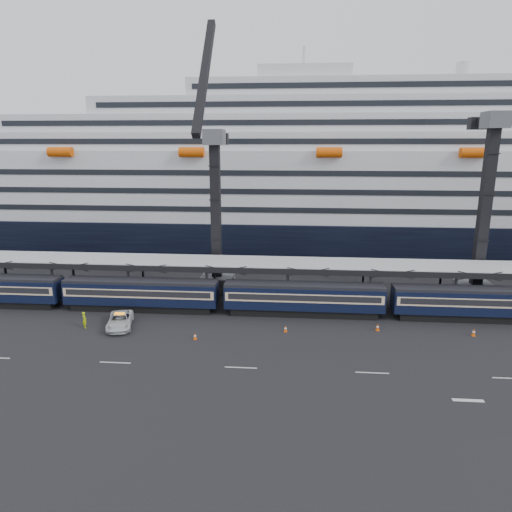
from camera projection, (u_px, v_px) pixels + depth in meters
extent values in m
plane|color=black|center=(386.00, 354.00, 45.02)|extent=(260.00, 260.00, 0.00)
cube|color=beige|center=(115.00, 363.00, 43.23)|extent=(3.00, 0.15, 0.02)
cube|color=beige|center=(241.00, 368.00, 42.27)|extent=(3.00, 0.15, 0.02)
cube|color=beige|center=(372.00, 373.00, 41.31)|extent=(3.00, 0.15, 0.02)
cube|color=beige|center=(510.00, 378.00, 40.35)|extent=(3.00, 0.15, 0.02)
cube|color=beige|center=(468.00, 400.00, 36.88)|extent=(2.50, 0.40, 0.02)
cube|color=black|center=(142.00, 306.00, 56.83)|extent=(17.48, 2.40, 0.90)
cube|color=black|center=(141.00, 293.00, 56.39)|extent=(19.00, 2.80, 2.70)
cube|color=beige|center=(141.00, 290.00, 56.32)|extent=(18.62, 2.92, 1.05)
cube|color=black|center=(141.00, 290.00, 56.31)|extent=(17.86, 2.98, 0.70)
cube|color=black|center=(141.00, 281.00, 56.03)|extent=(19.00, 2.50, 0.35)
cube|color=black|center=(303.00, 311.00, 55.23)|extent=(17.48, 2.40, 0.90)
cube|color=black|center=(304.00, 297.00, 54.79)|extent=(19.00, 2.80, 2.70)
cube|color=beige|center=(304.00, 295.00, 54.72)|extent=(18.62, 2.92, 1.05)
cube|color=black|center=(304.00, 294.00, 54.71)|extent=(17.86, 2.98, 0.70)
cube|color=black|center=(304.00, 285.00, 54.43)|extent=(19.00, 2.50, 0.35)
cube|color=black|center=(474.00, 316.00, 53.62)|extent=(17.48, 2.40, 0.90)
cube|color=black|center=(475.00, 302.00, 53.19)|extent=(19.00, 2.80, 2.70)
cube|color=beige|center=(476.00, 299.00, 53.12)|extent=(18.62, 2.92, 1.05)
cube|color=black|center=(476.00, 299.00, 53.11)|extent=(17.86, 2.98, 0.70)
cube|color=black|center=(477.00, 289.00, 52.83)|extent=(19.00, 2.50, 0.35)
cube|color=#A1A5AA|center=(367.00, 265.00, 57.26)|extent=(130.00, 6.00, 0.25)
cube|color=black|center=(371.00, 274.00, 54.43)|extent=(130.00, 0.25, 0.70)
cube|color=black|center=(364.00, 261.00, 60.23)|extent=(130.00, 0.25, 0.70)
cube|color=black|center=(5.00, 270.00, 64.63)|extent=(0.25, 0.25, 5.40)
cube|color=black|center=(53.00, 284.00, 58.41)|extent=(0.25, 0.25, 5.40)
cube|color=black|center=(73.00, 272.00, 63.82)|extent=(0.25, 0.25, 5.40)
cube|color=black|center=(129.00, 286.00, 57.61)|extent=(0.25, 0.25, 5.40)
cube|color=black|center=(143.00, 274.00, 63.02)|extent=(0.25, 0.25, 5.40)
cube|color=black|center=(207.00, 288.00, 56.81)|extent=(0.25, 0.25, 5.40)
cube|color=black|center=(214.00, 275.00, 62.22)|extent=(0.25, 0.25, 5.40)
cube|color=black|center=(287.00, 290.00, 56.00)|extent=(0.25, 0.25, 5.40)
cube|color=black|center=(288.00, 277.00, 61.42)|extent=(0.25, 0.25, 5.40)
cube|color=black|center=(370.00, 292.00, 55.20)|extent=(0.25, 0.25, 5.40)
cube|color=black|center=(363.00, 279.00, 60.62)|extent=(0.25, 0.25, 5.40)
cube|color=black|center=(455.00, 294.00, 54.40)|extent=(0.25, 0.25, 5.40)
cube|color=black|center=(440.00, 281.00, 59.82)|extent=(0.25, 0.25, 5.40)
cube|color=black|center=(342.00, 232.00, 88.67)|extent=(200.00, 28.00, 7.00)
cube|color=silver|center=(344.00, 182.00, 86.38)|extent=(190.00, 26.88, 12.00)
cube|color=silver|center=(346.00, 142.00, 84.57)|extent=(160.00, 24.64, 3.00)
cube|color=black|center=(354.00, 141.00, 72.60)|extent=(153.60, 0.12, 0.90)
cube|color=silver|center=(346.00, 125.00, 83.84)|extent=(124.00, 21.84, 3.00)
cube|color=black|center=(354.00, 122.00, 73.23)|extent=(119.04, 0.12, 0.90)
cube|color=silver|center=(347.00, 108.00, 83.12)|extent=(90.00, 19.04, 3.00)
cube|color=black|center=(354.00, 103.00, 73.86)|extent=(86.40, 0.12, 0.90)
cube|color=silver|center=(348.00, 90.00, 82.40)|extent=(56.00, 16.24, 3.00)
cube|color=black|center=(354.00, 85.00, 74.50)|extent=(53.76, 0.12, 0.90)
cube|color=silver|center=(304.00, 76.00, 82.44)|extent=(16.00, 12.00, 2.50)
cylinder|color=silver|center=(464.00, 71.00, 80.07)|extent=(2.80, 2.80, 3.00)
cylinder|color=#DD4F06|center=(60.00, 152.00, 75.24)|extent=(4.00, 1.60, 1.60)
cylinder|color=#DD4F06|center=(192.00, 152.00, 73.48)|extent=(4.00, 1.60, 1.60)
cylinder|color=#DD4F06|center=(329.00, 152.00, 71.72)|extent=(4.00, 1.60, 1.60)
cylinder|color=#DD4F06|center=(474.00, 153.00, 69.96)|extent=(4.00, 1.60, 1.60)
cube|color=#4F5257|center=(217.00, 282.00, 64.76)|extent=(4.50, 4.50, 2.00)
cube|color=black|center=(216.00, 213.00, 62.35)|extent=(1.30, 1.30, 18.00)
cube|color=#4F5257|center=(214.00, 137.00, 59.94)|extent=(2.60, 3.20, 2.00)
cube|color=black|center=(204.00, 75.00, 52.68)|extent=(0.90, 12.26, 14.37)
cube|color=black|center=(217.00, 137.00, 62.37)|extent=(0.90, 5.04, 0.90)
cube|color=black|center=(220.00, 139.00, 64.86)|extent=(2.20, 1.60, 1.60)
cube|color=#4F5257|center=(475.00, 291.00, 60.99)|extent=(4.50, 4.50, 2.00)
cube|color=black|center=(485.00, 209.00, 58.33)|extent=(1.30, 1.30, 20.00)
cube|color=#4F5257|center=(495.00, 120.00, 55.68)|extent=(2.60, 3.20, 2.00)
cube|color=black|center=(486.00, 121.00, 58.39)|extent=(0.90, 5.60, 0.90)
cube|color=black|center=(478.00, 123.00, 61.15)|extent=(2.20, 1.60, 1.60)
imported|color=silver|center=(120.00, 321.00, 51.40)|extent=(3.91, 6.09, 1.56)
imported|color=#B4D60B|center=(84.00, 320.00, 51.18)|extent=(0.81, 0.81, 1.89)
cube|color=#DD4F06|center=(195.00, 339.00, 48.37)|extent=(0.37, 0.37, 0.04)
cone|color=#DD4F06|center=(195.00, 336.00, 48.29)|extent=(0.31, 0.31, 0.70)
cylinder|color=white|center=(195.00, 336.00, 48.29)|extent=(0.26, 0.26, 0.12)
cube|color=#DD4F06|center=(285.00, 332.00, 50.31)|extent=(0.38, 0.38, 0.04)
cone|color=#DD4F06|center=(286.00, 328.00, 50.22)|extent=(0.32, 0.32, 0.72)
cylinder|color=white|center=(286.00, 328.00, 50.22)|extent=(0.27, 0.27, 0.12)
cube|color=#DD4F06|center=(377.00, 330.00, 50.68)|extent=(0.41, 0.41, 0.04)
cone|color=#DD4F06|center=(378.00, 327.00, 50.58)|extent=(0.35, 0.35, 0.78)
cylinder|color=white|center=(378.00, 327.00, 50.58)|extent=(0.29, 0.29, 0.13)
cube|color=#DD4F06|center=(473.00, 336.00, 49.26)|extent=(0.41, 0.41, 0.04)
cone|color=#DD4F06|center=(474.00, 332.00, 49.16)|extent=(0.35, 0.35, 0.78)
cylinder|color=white|center=(474.00, 332.00, 49.16)|extent=(0.29, 0.29, 0.13)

